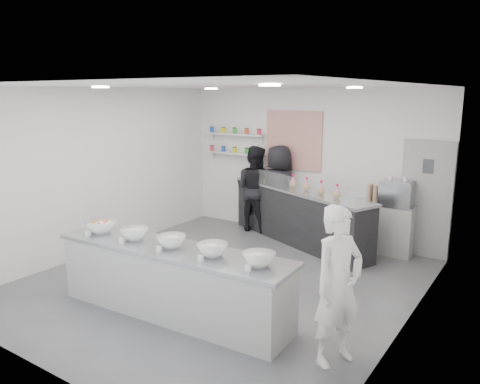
% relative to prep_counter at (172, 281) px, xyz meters
% --- Properties ---
extents(floor, '(6.00, 6.00, 0.00)m').
position_rel_prep_counter_xyz_m(floor, '(-0.10, 1.25, -0.47)').
color(floor, '#515156').
rests_on(floor, ground).
extents(ceiling, '(6.00, 6.00, 0.00)m').
position_rel_prep_counter_xyz_m(ceiling, '(-0.10, 1.25, 2.53)').
color(ceiling, white).
rests_on(ceiling, floor).
extents(back_wall, '(5.50, 0.00, 5.50)m').
position_rel_prep_counter_xyz_m(back_wall, '(-0.10, 4.25, 1.03)').
color(back_wall, white).
rests_on(back_wall, floor).
extents(left_wall, '(0.00, 6.00, 6.00)m').
position_rel_prep_counter_xyz_m(left_wall, '(-2.85, 1.25, 1.03)').
color(left_wall, white).
rests_on(left_wall, floor).
extents(right_wall, '(0.00, 6.00, 6.00)m').
position_rel_prep_counter_xyz_m(right_wall, '(2.65, 1.25, 1.03)').
color(right_wall, white).
rests_on(right_wall, floor).
extents(back_door, '(0.88, 0.04, 2.10)m').
position_rel_prep_counter_xyz_m(back_door, '(2.20, 4.22, 0.58)').
color(back_door, '#999997').
rests_on(back_door, floor).
extents(pattern_panel, '(1.25, 0.03, 1.20)m').
position_rel_prep_counter_xyz_m(pattern_panel, '(-0.45, 4.23, 1.48)').
color(pattern_panel, '#B52E27').
rests_on(pattern_panel, back_wall).
extents(jar_shelf_lower, '(1.45, 0.22, 0.04)m').
position_rel_prep_counter_xyz_m(jar_shelf_lower, '(-1.85, 4.15, 1.13)').
color(jar_shelf_lower, silver).
rests_on(jar_shelf_lower, back_wall).
extents(jar_shelf_upper, '(1.45, 0.22, 0.04)m').
position_rel_prep_counter_xyz_m(jar_shelf_upper, '(-1.85, 4.15, 1.55)').
color(jar_shelf_upper, silver).
rests_on(jar_shelf_upper, back_wall).
extents(preserve_jars, '(1.45, 0.10, 0.56)m').
position_rel_prep_counter_xyz_m(preserve_jars, '(-1.85, 4.13, 1.41)').
color(preserve_jars, '#D42E49').
rests_on(preserve_jars, jar_shelf_lower).
extents(downlight_0, '(0.24, 0.24, 0.02)m').
position_rel_prep_counter_xyz_m(downlight_0, '(-1.50, 0.25, 2.51)').
color(downlight_0, white).
rests_on(downlight_0, ceiling).
extents(downlight_1, '(0.24, 0.24, 0.02)m').
position_rel_prep_counter_xyz_m(downlight_1, '(1.30, 0.25, 2.51)').
color(downlight_1, white).
rests_on(downlight_1, ceiling).
extents(downlight_2, '(0.24, 0.24, 0.02)m').
position_rel_prep_counter_xyz_m(downlight_2, '(-1.50, 2.85, 2.51)').
color(downlight_2, white).
rests_on(downlight_2, ceiling).
extents(downlight_3, '(0.24, 0.24, 0.02)m').
position_rel_prep_counter_xyz_m(downlight_3, '(1.30, 2.85, 2.51)').
color(downlight_3, white).
rests_on(downlight_3, ceiling).
extents(prep_counter, '(3.45, 0.94, 0.93)m').
position_rel_prep_counter_xyz_m(prep_counter, '(0.00, 0.00, 0.00)').
color(prep_counter, '#A1A19C').
rests_on(prep_counter, floor).
extents(back_bar, '(3.45, 1.92, 1.08)m').
position_rel_prep_counter_xyz_m(back_bar, '(-0.02, 3.69, 0.07)').
color(back_bar, black).
rests_on(back_bar, floor).
extents(sneeze_guard, '(3.17, 1.33, 0.29)m').
position_rel_prep_counter_xyz_m(sneeze_guard, '(-0.13, 3.41, 0.76)').
color(sneeze_guard, white).
rests_on(sneeze_guard, back_bar).
extents(espresso_ledge, '(1.26, 0.40, 0.93)m').
position_rel_prep_counter_xyz_m(espresso_ledge, '(1.45, 4.03, -0.00)').
color(espresso_ledge, '#A1A19C').
rests_on(espresso_ledge, floor).
extents(espresso_machine, '(0.56, 0.39, 0.43)m').
position_rel_prep_counter_xyz_m(espresso_machine, '(1.75, 4.03, 0.68)').
color(espresso_machine, '#93969E').
rests_on(espresso_machine, espresso_ledge).
extents(cup_stacks, '(0.24, 0.24, 0.32)m').
position_rel_prep_counter_xyz_m(cup_stacks, '(1.32, 4.03, 0.63)').
color(cup_stacks, tan).
rests_on(cup_stacks, espresso_ledge).
extents(prep_bowls, '(3.01, 0.64, 0.16)m').
position_rel_prep_counter_xyz_m(prep_bowls, '(0.00, 0.00, 0.54)').
color(prep_bowls, white).
rests_on(prep_bowls, prep_counter).
extents(label_cards, '(2.66, 0.04, 0.07)m').
position_rel_prep_counter_xyz_m(label_cards, '(-0.03, -0.52, 0.50)').
color(label_cards, white).
rests_on(label_cards, prep_counter).
extents(cookie_bags, '(2.03, 0.96, 0.26)m').
position_rel_prep_counter_xyz_m(cookie_bags, '(-0.02, 3.69, 0.74)').
color(cookie_bags, '#C65770').
rests_on(cookie_bags, back_bar).
extents(woman_prep, '(0.64, 0.76, 1.76)m').
position_rel_prep_counter_xyz_m(woman_prep, '(2.24, 0.15, 0.41)').
color(woman_prep, white).
rests_on(woman_prep, floor).
extents(staff_left, '(0.90, 0.71, 1.82)m').
position_rel_prep_counter_xyz_m(staff_left, '(-1.21, 3.94, 0.45)').
color(staff_left, black).
rests_on(staff_left, floor).
extents(staff_right, '(1.05, 0.83, 1.87)m').
position_rel_prep_counter_xyz_m(staff_right, '(-0.61, 3.94, 0.47)').
color(staff_right, black).
rests_on(staff_right, floor).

